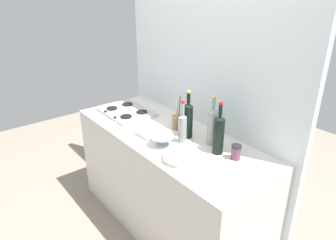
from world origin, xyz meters
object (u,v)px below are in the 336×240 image
at_px(stovetop_hob, 127,112).
at_px(wine_bottle_rightmost, 188,119).
at_px(butter_dish, 146,133).
at_px(utensil_crock, 177,121).
at_px(mixing_bowl, 162,140).
at_px(wine_bottle_mid_left, 212,126).
at_px(wine_bottle_mid_right, 182,127).
at_px(condiment_jar_front, 236,152).
at_px(wine_bottle_leftmost, 219,134).
at_px(plate_stack, 182,157).

relative_size(stovetop_hob, wine_bottle_rightmost, 1.32).
height_order(butter_dish, utensil_crock, utensil_crock).
xyz_separation_m(wine_bottle_rightmost, mixing_bowl, (-0.01, -0.24, -0.11)).
xyz_separation_m(stovetop_hob, wine_bottle_mid_left, (0.91, 0.18, 0.14)).
distance_m(wine_bottle_mid_right, utensil_crock, 0.25).
bearing_deg(mixing_bowl, condiment_jar_front, 30.51).
height_order(wine_bottle_leftmost, wine_bottle_mid_left, wine_bottle_leftmost).
bearing_deg(stovetop_hob, utensil_crock, 15.55).
height_order(plate_stack, wine_bottle_mid_right, wine_bottle_mid_right).
bearing_deg(wine_bottle_mid_right, wine_bottle_rightmost, 113.15).
xyz_separation_m(stovetop_hob, mixing_bowl, (0.70, -0.12, 0.03)).
height_order(wine_bottle_mid_right, butter_dish, wine_bottle_mid_right).
height_order(plate_stack, utensil_crock, utensil_crock).
bearing_deg(wine_bottle_mid_left, wine_bottle_leftmost, -27.18).
xyz_separation_m(wine_bottle_rightmost, butter_dish, (-0.22, -0.24, -0.12)).
bearing_deg(wine_bottle_mid_right, utensil_crock, 149.03).
relative_size(butter_dish, utensil_crock, 0.57).
relative_size(wine_bottle_mid_right, condiment_jar_front, 3.18).
distance_m(plate_stack, mixing_bowl, 0.25).
bearing_deg(condiment_jar_front, butter_dish, -157.52).
height_order(utensil_crock, condiment_jar_front, utensil_crock).
height_order(wine_bottle_mid_left, butter_dish, wine_bottle_mid_left).
distance_m(wine_bottle_leftmost, wine_bottle_mid_right, 0.30).
xyz_separation_m(plate_stack, wine_bottle_leftmost, (0.08, 0.26, 0.13)).
distance_m(stovetop_hob, wine_bottle_leftmost, 1.04).
distance_m(wine_bottle_rightmost, mixing_bowl, 0.26).
distance_m(wine_bottle_mid_left, butter_dish, 0.53).
relative_size(utensil_crock, condiment_jar_front, 2.76).
height_order(stovetop_hob, wine_bottle_leftmost, wine_bottle_leftmost).
relative_size(wine_bottle_mid_right, mixing_bowl, 1.86).
height_order(stovetop_hob, wine_bottle_rightmost, wine_bottle_rightmost).
relative_size(butter_dish, condiment_jar_front, 1.58).
bearing_deg(condiment_jar_front, utensil_crock, -179.85).
relative_size(stovetop_hob, wine_bottle_leftmost, 1.30).
height_order(wine_bottle_mid_left, utensil_crock, wine_bottle_mid_left).
relative_size(wine_bottle_leftmost, wine_bottle_mid_right, 1.16).
relative_size(plate_stack, wine_bottle_mid_right, 0.81).
height_order(wine_bottle_rightmost, butter_dish, wine_bottle_rightmost).
xyz_separation_m(wine_bottle_mid_left, mixing_bowl, (-0.21, -0.30, -0.11)).
distance_m(wine_bottle_mid_left, wine_bottle_mid_right, 0.22).
xyz_separation_m(wine_bottle_mid_left, condiment_jar_front, (0.26, -0.03, -0.10)).
height_order(wine_bottle_leftmost, wine_bottle_rightmost, wine_bottle_leftmost).
bearing_deg(stovetop_hob, condiment_jar_front, 7.48).
distance_m(wine_bottle_leftmost, butter_dish, 0.60).
relative_size(wine_bottle_mid_right, butter_dish, 2.02).
relative_size(plate_stack, mixing_bowl, 1.50).
distance_m(plate_stack, wine_bottle_mid_right, 0.28).
xyz_separation_m(wine_bottle_leftmost, mixing_bowl, (-0.33, -0.24, -0.11)).
bearing_deg(utensil_crock, plate_stack, -36.16).
bearing_deg(condiment_jar_front, mixing_bowl, -149.49).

